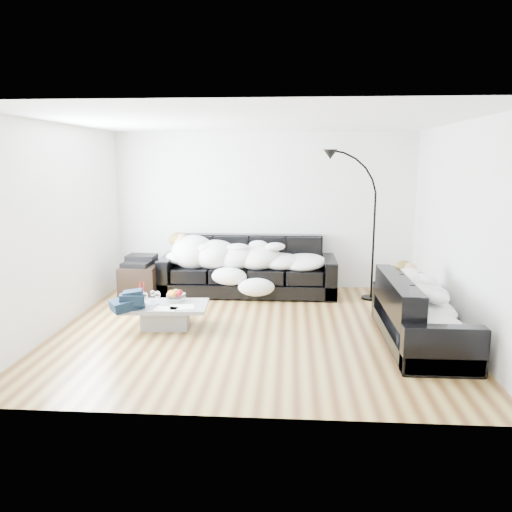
# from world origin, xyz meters

# --- Properties ---
(ground) EXTENTS (5.00, 5.00, 0.00)m
(ground) POSITION_xyz_m (0.00, 0.00, 0.00)
(ground) COLOR brown
(ground) RESTS_ON ground
(wall_back) EXTENTS (5.00, 0.02, 2.60)m
(wall_back) POSITION_xyz_m (0.00, 2.25, 1.30)
(wall_back) COLOR silver
(wall_back) RESTS_ON ground
(wall_left) EXTENTS (0.02, 4.50, 2.60)m
(wall_left) POSITION_xyz_m (-2.50, 0.00, 1.30)
(wall_left) COLOR silver
(wall_left) RESTS_ON ground
(wall_right) EXTENTS (0.02, 4.50, 2.60)m
(wall_right) POSITION_xyz_m (2.50, 0.00, 1.30)
(wall_right) COLOR silver
(wall_right) RESTS_ON ground
(ceiling) EXTENTS (5.00, 5.00, 0.00)m
(ceiling) POSITION_xyz_m (0.00, 0.00, 2.60)
(ceiling) COLOR white
(ceiling) RESTS_ON ground
(sofa_back) EXTENTS (2.80, 0.97, 0.92)m
(sofa_back) POSITION_xyz_m (-0.23, 1.74, 0.46)
(sofa_back) COLOR black
(sofa_back) RESTS_ON ground
(sofa_right) EXTENTS (0.83, 1.95, 0.79)m
(sofa_right) POSITION_xyz_m (2.00, -0.39, 0.39)
(sofa_right) COLOR black
(sofa_right) RESTS_ON ground
(sleeper_back) EXTENTS (2.37, 0.82, 0.47)m
(sleeper_back) POSITION_xyz_m (-0.23, 1.69, 0.66)
(sleeper_back) COLOR white
(sleeper_back) RESTS_ON sofa_back
(sleeper_right) EXTENTS (0.70, 1.67, 0.41)m
(sleeper_right) POSITION_xyz_m (2.00, -0.39, 0.62)
(sleeper_right) COLOR white
(sleeper_right) RESTS_ON sofa_right
(teal_cushion) EXTENTS (0.42, 0.38, 0.20)m
(teal_cushion) POSITION_xyz_m (1.94, 0.22, 0.72)
(teal_cushion) COLOR #0C5941
(teal_cushion) RESTS_ON sofa_right
(coffee_table) EXTENTS (1.11, 0.70, 0.31)m
(coffee_table) POSITION_xyz_m (-1.15, -0.03, 0.16)
(coffee_table) COLOR #939699
(coffee_table) RESTS_ON ground
(fruit_bowl) EXTENTS (0.30, 0.30, 0.16)m
(fruit_bowl) POSITION_xyz_m (-1.05, 0.14, 0.39)
(fruit_bowl) COLOR white
(fruit_bowl) RESTS_ON coffee_table
(wine_glass_a) EXTENTS (0.07, 0.07, 0.15)m
(wine_glass_a) POSITION_xyz_m (-1.34, 0.08, 0.39)
(wine_glass_a) COLOR white
(wine_glass_a) RESTS_ON coffee_table
(wine_glass_b) EXTENTS (0.08, 0.08, 0.16)m
(wine_glass_b) POSITION_xyz_m (-1.40, -0.04, 0.39)
(wine_glass_b) COLOR white
(wine_glass_b) RESTS_ON coffee_table
(wine_glass_c) EXTENTS (0.08, 0.08, 0.18)m
(wine_glass_c) POSITION_xyz_m (-1.24, -0.05, 0.40)
(wine_glass_c) COLOR white
(wine_glass_c) RESTS_ON coffee_table
(candle_left) EXTENTS (0.05, 0.05, 0.24)m
(candle_left) POSITION_xyz_m (-1.54, 0.20, 0.43)
(candle_left) COLOR maroon
(candle_left) RESTS_ON coffee_table
(candle_right) EXTENTS (0.04, 0.04, 0.23)m
(candle_right) POSITION_xyz_m (-1.49, 0.21, 0.43)
(candle_right) COLOR maroon
(candle_right) RESTS_ON coffee_table
(newspaper_a) EXTENTS (0.35, 0.30, 0.01)m
(newspaper_a) POSITION_xyz_m (-0.90, -0.14, 0.32)
(newspaper_a) COLOR silver
(newspaper_a) RESTS_ON coffee_table
(newspaper_b) EXTENTS (0.30, 0.23, 0.01)m
(newspaper_b) POSITION_xyz_m (-1.09, -0.23, 0.32)
(newspaper_b) COLOR silver
(newspaper_b) RESTS_ON coffee_table
(navy_jacket) EXTENTS (0.46, 0.41, 0.20)m
(navy_jacket) POSITION_xyz_m (-1.55, -0.22, 0.49)
(navy_jacket) COLOR black
(navy_jacket) RESTS_ON coffee_table
(shoes) EXTENTS (0.45, 0.34, 0.10)m
(shoes) POSITION_xyz_m (1.84, -0.50, 0.05)
(shoes) COLOR #472311
(shoes) RESTS_ON ground
(av_cabinet) EXTENTS (0.59, 0.82, 0.54)m
(av_cabinet) POSITION_xyz_m (-1.89, 1.37, 0.27)
(av_cabinet) COLOR black
(av_cabinet) RESTS_ON ground
(stereo) EXTENTS (0.46, 0.36, 0.13)m
(stereo) POSITION_xyz_m (-1.89, 1.37, 0.61)
(stereo) COLOR black
(stereo) RESTS_ON av_cabinet
(floor_lamp) EXTENTS (0.78, 0.42, 2.03)m
(floor_lamp) POSITION_xyz_m (1.72, 1.55, 1.01)
(floor_lamp) COLOR black
(floor_lamp) RESTS_ON ground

